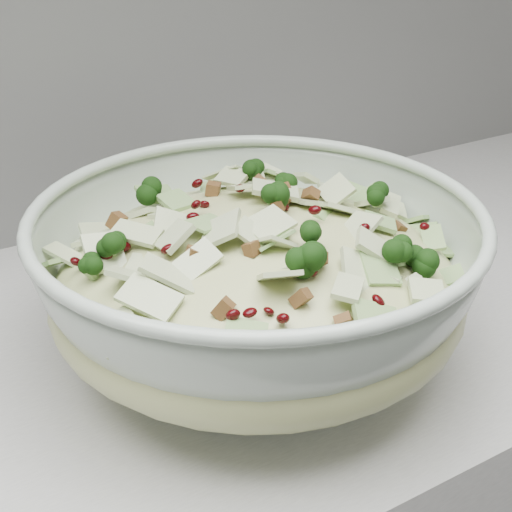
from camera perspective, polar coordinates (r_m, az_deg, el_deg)
The scene contains 3 objects.
counter at distance 1.29m, azimuth 17.87°, elevation -15.38°, with size 3.60×0.60×0.90m, color silver.
mixing_bowl at distance 0.65m, azimuth 0.08°, elevation -2.25°, with size 0.50×0.50×0.16m.
salad at distance 0.63m, azimuth 0.08°, elevation -0.22°, with size 0.52×0.52×0.16m.
Camera 1 is at (-0.78, 1.13, 1.31)m, focal length 50.00 mm.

